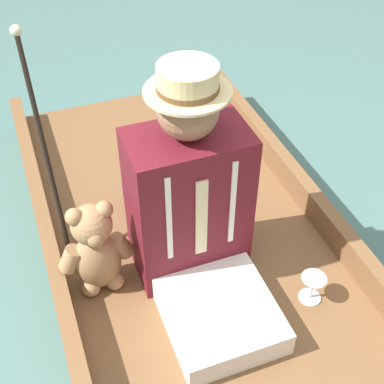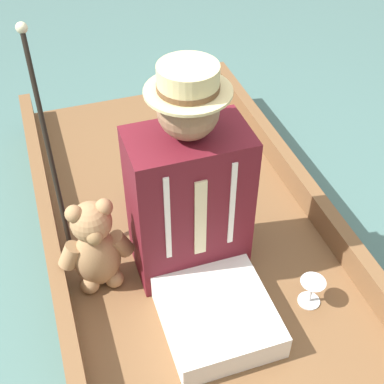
{
  "view_description": "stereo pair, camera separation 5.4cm",
  "coord_description": "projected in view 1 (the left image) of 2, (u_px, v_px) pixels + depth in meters",
  "views": [
    {
      "loc": [
        0.54,
        1.17,
        1.84
      ],
      "look_at": [
        0.04,
        -0.16,
        0.56
      ],
      "focal_mm": 50.0,
      "sensor_mm": 36.0,
      "label": 1
    },
    {
      "loc": [
        0.49,
        1.19,
        1.84
      ],
      "look_at": [
        0.04,
        -0.16,
        0.56
      ],
      "focal_mm": 50.0,
      "sensor_mm": 36.0,
      "label": 2
    }
  ],
  "objects": [
    {
      "name": "seated_person",
      "position": [
        194.0,
        211.0,
        1.95
      ],
      "size": [
        0.43,
        0.68,
        0.89
      ],
      "rotation": [
        0.0,
        0.0,
        0.08
      ],
      "color": "white",
      "rests_on": "punt_boat"
    },
    {
      "name": "walking_cane",
      "position": [
        41.0,
        134.0,
        2.02
      ],
      "size": [
        0.04,
        0.42,
        0.87
      ],
      "color": "black",
      "rests_on": "punt_boat"
    },
    {
      "name": "ground_plane",
      "position": [
        216.0,
        316.0,
        2.19
      ],
      "size": [
        16.0,
        16.0,
        0.0
      ],
      "primitive_type": "plane",
      "color": "#476B66"
    },
    {
      "name": "teddy_bear",
      "position": [
        96.0,
        250.0,
        1.99
      ],
      "size": [
        0.29,
        0.17,
        0.42
      ],
      "color": "#9E754C",
      "rests_on": "punt_boat"
    },
    {
      "name": "seat_cushion",
      "position": [
        174.0,
        201.0,
        2.4
      ],
      "size": [
        0.41,
        0.28,
        0.11
      ],
      "color": "#6B3875",
      "rests_on": "punt_boat"
    },
    {
      "name": "wine_glass",
      "position": [
        313.0,
        284.0,
        2.01
      ],
      "size": [
        0.1,
        0.1,
        0.12
      ],
      "color": "silver",
      "rests_on": "punt_boat"
    },
    {
      "name": "punt_boat",
      "position": [
        216.0,
        303.0,
        2.13
      ],
      "size": [
        1.2,
        3.01,
        0.28
      ],
      "color": "brown",
      "rests_on": "ground_plane"
    }
  ]
}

